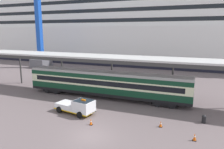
{
  "coord_description": "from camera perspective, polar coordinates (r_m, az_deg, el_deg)",
  "views": [
    {
      "loc": [
        9.26,
        -17.39,
        10.02
      ],
      "look_at": [
        -1.11,
        8.35,
        4.5
      ],
      "focal_mm": 34.9,
      "sensor_mm": 36.0,
      "label": 1
    }
  ],
  "objects": [
    {
      "name": "dockside_crane",
      "position": [
        64.02,
        -18.64,
        16.09
      ],
      "size": [
        11.51,
        4.4,
        51.94
      ],
      "color": "#595960",
      "rests_on": "ground"
    },
    {
      "name": "traffic_cone_far",
      "position": [
        24.32,
        -5.54,
        -12.25
      ],
      "size": [
        0.36,
        0.36,
        0.7
      ],
      "color": "black",
      "rests_on": "ground"
    },
    {
      "name": "traffic_cone_near",
      "position": [
        24.29,
        12.61,
        -12.54
      ],
      "size": [
        0.36,
        0.36,
        0.67
      ],
      "color": "black",
      "rests_on": "ground"
    },
    {
      "name": "platform_canopy",
      "position": [
        32.66,
        -1.6,
        4.39
      ],
      "size": [
        47.89,
        5.27,
        6.38
      ],
      "color": "silver",
      "rests_on": "ground"
    },
    {
      "name": "train_carriage",
      "position": [
        32.96,
        -1.85,
        -2.28
      ],
      "size": [
        25.32,
        2.81,
        4.11
      ],
      "color": "black",
      "rests_on": "ground"
    },
    {
      "name": "cruise_ship",
      "position": [
        74.25,
        0.64,
        13.46
      ],
      "size": [
        121.72,
        22.6,
        38.01
      ],
      "color": "black",
      "rests_on": "ground"
    },
    {
      "name": "traffic_cone_mid",
      "position": [
        22.4,
        20.83,
        -15.04
      ],
      "size": [
        0.36,
        0.36,
        0.75
      ],
      "color": "black",
      "rests_on": "ground"
    },
    {
      "name": "ground_plane",
      "position": [
        22.1,
        -5.64,
        -15.76
      ],
      "size": [
        400.0,
        400.0,
        0.0
      ],
      "primitive_type": "plane",
      "color": "#675A5C"
    },
    {
      "name": "quay_bollard",
      "position": [
        26.61,
        22.92,
        -10.61
      ],
      "size": [
        0.48,
        0.48,
        0.96
      ],
      "color": "black",
      "rests_on": "ground"
    },
    {
      "name": "service_truck",
      "position": [
        27.34,
        -8.97,
        -8.18
      ],
      "size": [
        5.47,
        2.94,
        2.02
      ],
      "color": "white",
      "rests_on": "ground"
    }
  ]
}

